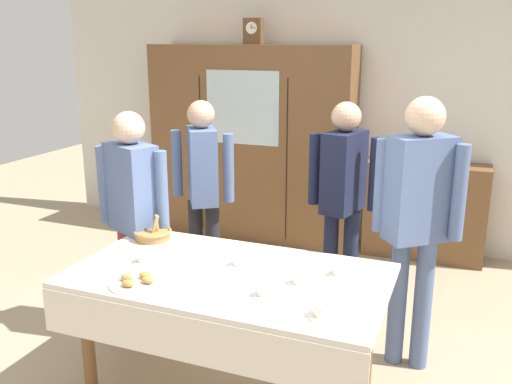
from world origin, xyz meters
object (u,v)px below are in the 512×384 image
at_px(tea_cup_mid_right, 322,312).
at_px(tea_cup_front_edge, 145,258).
at_px(pastry_plate, 137,282).
at_px(person_behind_table_right, 133,205).
at_px(tea_cup_far_right, 340,271).
at_px(person_behind_table_left, 203,181).
at_px(dining_table, 227,293).
at_px(mantel_clock, 253,31).
at_px(tea_cup_center, 265,291).
at_px(spoon_mid_left, 241,254).
at_px(tea_cup_mid_left, 301,280).
at_px(spoon_front_edge, 200,254).
at_px(person_by_cabinet, 418,209).
at_px(bookshelf_low, 425,211).
at_px(spoon_center, 99,279).
at_px(person_near_right_end, 343,188).
at_px(wall_cabinet, 251,144).
at_px(tea_cup_near_right, 240,261).
at_px(bread_basket, 153,234).
at_px(book_stack, 429,158).

distance_m(tea_cup_mid_right, tea_cup_front_edge, 1.12).
relative_size(pastry_plate, person_behind_table_right, 0.18).
xyz_separation_m(tea_cup_far_right, person_behind_table_left, (-1.31, 0.97, 0.14)).
relative_size(dining_table, mantel_clock, 7.07).
distance_m(tea_cup_center, spoon_mid_left, 0.57).
height_order(tea_cup_mid_left, tea_cup_center, same).
xyz_separation_m(spoon_front_edge, person_by_cabinet, (1.16, 0.54, 0.26)).
height_order(bookshelf_low, spoon_center, bookshelf_low).
distance_m(tea_cup_front_edge, pastry_plate, 0.29).
bearing_deg(person_behind_table_left, person_near_right_end, 7.79).
xyz_separation_m(wall_cabinet, tea_cup_near_right, (0.92, -2.45, -0.18)).
xyz_separation_m(tea_cup_mid_right, spoon_center, (-1.20, -0.03, -0.02)).
height_order(tea_cup_mid_left, spoon_center, tea_cup_mid_left).
xyz_separation_m(bookshelf_low, tea_cup_mid_left, (-0.41, -2.60, 0.34)).
bearing_deg(tea_cup_near_right, person_behind_table_left, 125.82).
bearing_deg(person_behind_table_left, spoon_center, -84.72).
bearing_deg(bread_basket, tea_cup_front_edge, -64.87).
height_order(tea_cup_front_edge, pastry_plate, tea_cup_front_edge).
bearing_deg(pastry_plate, person_by_cabinet, 38.67).
height_order(mantel_clock, tea_cup_far_right, mantel_clock).
bearing_deg(spoon_center, person_behind_table_left, 95.28).
bearing_deg(wall_cabinet, person_behind_table_left, -83.36).
distance_m(tea_cup_far_right, person_by_cabinet, 0.67).
bearing_deg(tea_cup_near_right, dining_table, -97.73).
xyz_separation_m(pastry_plate, person_by_cabinet, (1.28, 1.02, 0.25)).
relative_size(bookshelf_low, book_stack, 5.04).
xyz_separation_m(book_stack, tea_cup_front_edge, (-1.31, -2.65, -0.16)).
bearing_deg(person_behind_table_left, tea_cup_mid_right, -47.37).
bearing_deg(pastry_plate, spoon_mid_left, 59.80).
relative_size(wall_cabinet, spoon_mid_left, 17.23).
xyz_separation_m(dining_table, spoon_center, (-0.60, -0.29, 0.11)).
relative_size(dining_table, spoon_center, 14.27).
bearing_deg(bread_basket, wall_cabinet, 96.07).
distance_m(spoon_center, person_behind_table_left, 1.49).
bearing_deg(pastry_plate, book_stack, 67.70).
height_order(book_stack, person_behind_table_right, person_behind_table_right).
distance_m(bread_basket, person_by_cabinet, 1.63).
bearing_deg(tea_cup_center, pastry_plate, -170.07).
xyz_separation_m(spoon_front_edge, person_behind_table_right, (-0.60, 0.23, 0.17)).
xyz_separation_m(spoon_center, spoon_front_edge, (0.34, 0.50, 0.00)).
bearing_deg(person_behind_table_right, tea_cup_mid_left, -17.61).
xyz_separation_m(tea_cup_near_right, spoon_front_edge, (-0.28, 0.07, -0.02)).
xyz_separation_m(bread_basket, person_near_right_end, (0.98, 1.00, 0.15)).
bearing_deg(person_near_right_end, spoon_mid_left, -109.62).
height_order(mantel_clock, bookshelf_low, mantel_clock).
relative_size(person_behind_table_right, person_near_right_end, 0.99).
bearing_deg(spoon_mid_left, pastry_plate, -120.20).
bearing_deg(person_behind_table_left, mantel_clock, 95.61).
distance_m(spoon_front_edge, person_behind_table_right, 0.66).
height_order(bread_basket, person_near_right_end, person_near_right_end).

